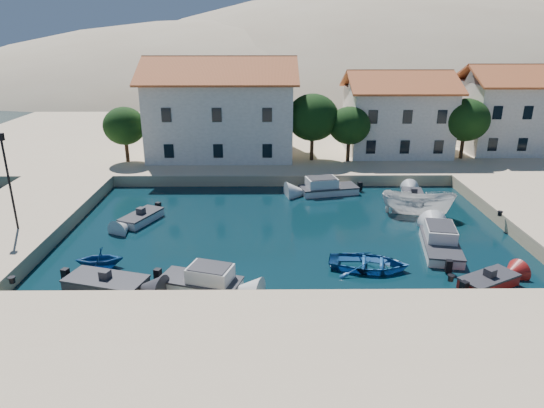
{
  "coord_description": "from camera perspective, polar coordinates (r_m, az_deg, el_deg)",
  "views": [
    {
      "loc": [
        -1.32,
        -21.08,
        13.05
      ],
      "look_at": [
        -1.05,
        9.75,
        2.0
      ],
      "focal_mm": 32.0,
      "sensor_mm": 36.0,
      "label": 1
    }
  ],
  "objects": [
    {
      "name": "building_left",
      "position": [
        49.81,
        -6.01,
        11.4
      ],
      "size": [
        14.7,
        9.45,
        9.7
      ],
      "color": "beige",
      "rests_on": "quay_north"
    },
    {
      "name": "rowboat_west",
      "position": [
        30.32,
        -19.54,
        -7.01
      ],
      "size": [
        2.92,
        2.59,
        1.41
      ],
      "primitive_type": "imported",
      "rotation": [
        0.0,
        0.0,
        -1.46
      ],
      "color": "#194E8E",
      "rests_on": "ground"
    },
    {
      "name": "motorboat_white_ne",
      "position": [
        41.06,
        16.29,
        0.8
      ],
      "size": [
        2.13,
        3.66,
        1.25
      ],
      "rotation": [
        0.0,
        0.0,
        1.42
      ],
      "color": "silver",
      "rests_on": "ground"
    },
    {
      "name": "building_right",
      "position": [
        57.51,
        26.06,
        10.19
      ],
      "size": [
        9.45,
        8.4,
        8.8
      ],
      "color": "beige",
      "rests_on": "quay_north"
    },
    {
      "name": "hills",
      "position": [
        150.83,
        7.92,
        5.54
      ],
      "size": [
        254.0,
        176.0,
        99.0
      ],
      "color": "tan",
      "rests_on": "ground"
    },
    {
      "name": "lamppost",
      "position": [
        34.3,
        -28.68,
        3.26
      ],
      "size": [
        0.35,
        0.25,
        6.22
      ],
      "color": "black",
      "rests_on": "quay_west"
    },
    {
      "name": "building_mid",
      "position": [
        52.41,
        14.48,
        10.51
      ],
      "size": [
        10.5,
        8.4,
        8.3
      ],
      "color": "beige",
      "rests_on": "quay_north"
    },
    {
      "name": "cabin_cruiser_south",
      "position": [
        26.4,
        -8.44,
        -8.96
      ],
      "size": [
        4.7,
        3.08,
        1.6
      ],
      "rotation": [
        0.0,
        0.0,
        -0.31
      ],
      "color": "silver",
      "rests_on": "ground"
    },
    {
      "name": "ground",
      "position": [
        24.83,
        2.68,
        -12.02
      ],
      "size": [
        400.0,
        400.0,
        0.0
      ],
      "primitive_type": "plane",
      "color": "black",
      "rests_on": "ground"
    },
    {
      "name": "motorboat_grey_sw",
      "position": [
        27.76,
        -18.93,
        -8.81
      ],
      "size": [
        4.68,
        3.05,
        1.25
      ],
      "rotation": [
        0.0,
        0.0,
        -0.28
      ],
      "color": "#2E2E32",
      "rests_on": "ground"
    },
    {
      "name": "cabin_cruiser_east",
      "position": [
        32.22,
        19.25,
        -4.43
      ],
      "size": [
        3.03,
        5.49,
        1.6
      ],
      "rotation": [
        0.0,
        0.0,
        1.38
      ],
      "color": "silver",
      "rests_on": "ground"
    },
    {
      "name": "trees",
      "position": [
        47.61,
        6.64,
        9.65
      ],
      "size": [
        37.3,
        5.3,
        6.45
      ],
      "color": "#382314",
      "rests_on": "quay_north"
    },
    {
      "name": "quay_west",
      "position": [
        37.89,
        -28.3,
        -2.09
      ],
      "size": [
        8.0,
        20.0,
        1.0
      ],
      "primitive_type": "cube",
      "color": "#CCB08B",
      "rests_on": "ground"
    },
    {
      "name": "boat_east",
      "position": [
        37.95,
        16.65,
        -1.26
      ],
      "size": [
        5.65,
        3.35,
        2.05
      ],
      "primitive_type": "imported",
      "rotation": [
        0.0,
        0.0,
        1.3
      ],
      "color": "silver",
      "rests_on": "ground"
    },
    {
      "name": "bollards",
      "position": [
        27.94,
        8.07,
        -5.7
      ],
      "size": [
        29.36,
        9.56,
        0.3
      ],
      "color": "black",
      "rests_on": "ground"
    },
    {
      "name": "motorboat_white_west",
      "position": [
        36.31,
        -15.1,
        -1.56
      ],
      "size": [
        2.83,
        3.83,
        1.25
      ],
      "rotation": [
        0.0,
        0.0,
        -1.99
      ],
      "color": "silver",
      "rests_on": "ground"
    },
    {
      "name": "rowboat_south",
      "position": [
        29.01,
        11.27,
        -7.43
      ],
      "size": [
        5.14,
        4.11,
        0.95
      ],
      "primitive_type": "imported",
      "rotation": [
        0.0,
        0.0,
        1.37
      ],
      "color": "#194E8E",
      "rests_on": "ground"
    },
    {
      "name": "cabin_cruiser_north",
      "position": [
        41.39,
        6.7,
        1.89
      ],
      "size": [
        5.12,
        2.99,
        1.6
      ],
      "rotation": [
        0.0,
        0.0,
        3.35
      ],
      "color": "silver",
      "rests_on": "ground"
    },
    {
      "name": "quay_south",
      "position": [
        19.66,
        3.69,
        -19.99
      ],
      "size": [
        52.0,
        12.0,
        1.0
      ],
      "primitive_type": "cube",
      "color": "#CCB08B",
      "rests_on": "ground"
    },
    {
      "name": "motorboat_red_se",
      "position": [
        28.94,
        24.13,
        -8.31
      ],
      "size": [
        3.64,
        2.9,
        1.25
      ],
      "rotation": [
        0.0,
        0.0,
        0.5
      ],
      "color": "maroon",
      "rests_on": "ground"
    },
    {
      "name": "quay_north",
      "position": [
        60.49,
        2.68,
        7.72
      ],
      "size": [
        80.0,
        36.0,
        1.0
      ],
      "primitive_type": "cube",
      "color": "#CCB08B",
      "rests_on": "ground"
    }
  ]
}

